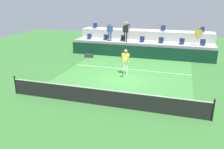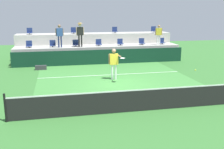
% 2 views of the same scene
% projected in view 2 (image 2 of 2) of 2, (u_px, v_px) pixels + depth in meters
% --- Properties ---
extents(ground_plane, '(40.00, 40.00, 0.00)m').
position_uv_depth(ground_plane, '(120.00, 85.00, 14.42)').
color(ground_plane, '#336B2D').
extents(court_inner_paint, '(9.00, 10.00, 0.01)m').
position_uv_depth(court_inner_paint, '(116.00, 80.00, 15.38)').
color(court_inner_paint, '#3D7F38').
rests_on(court_inner_paint, ground_plane).
extents(court_service_line, '(9.00, 0.06, 0.00)m').
position_uv_depth(court_service_line, '(111.00, 75.00, 16.71)').
color(court_service_line, white).
rests_on(court_service_line, ground_plane).
extents(tennis_net, '(10.48, 0.08, 1.07)m').
position_uv_depth(tennis_net, '(144.00, 99.00, 10.50)').
color(tennis_net, black).
rests_on(tennis_net, ground_plane).
extents(sponsor_backboard, '(13.00, 0.16, 1.10)m').
position_uv_depth(sponsor_backboard, '(101.00, 57.00, 20.01)').
color(sponsor_backboard, '#0F3323').
rests_on(sponsor_backboard, ground_plane).
extents(seating_tier_lower, '(13.00, 1.80, 1.25)m').
position_uv_depth(seating_tier_lower, '(99.00, 53.00, 21.23)').
color(seating_tier_lower, '#ADAAA3').
rests_on(seating_tier_lower, ground_plane).
extents(seating_tier_upper, '(13.00, 1.80, 2.10)m').
position_uv_depth(seating_tier_upper, '(95.00, 45.00, 22.84)').
color(seating_tier_upper, '#ADAAA3').
rests_on(seating_tier_upper, ground_plane).
extents(stadium_chair_lower_far_left, '(0.44, 0.40, 0.52)m').
position_uv_depth(stadium_chair_lower_far_left, '(29.00, 45.00, 19.90)').
color(stadium_chair_lower_far_left, '#2D2D33').
rests_on(stadium_chair_lower_far_left, seating_tier_lower).
extents(stadium_chair_lower_left, '(0.44, 0.40, 0.52)m').
position_uv_depth(stadium_chair_lower_left, '(53.00, 44.00, 20.25)').
color(stadium_chair_lower_left, '#2D2D33').
rests_on(stadium_chair_lower_left, seating_tier_lower).
extents(stadium_chair_lower_mid_left, '(0.44, 0.40, 0.52)m').
position_uv_depth(stadium_chair_lower_mid_left, '(76.00, 44.00, 20.60)').
color(stadium_chair_lower_mid_left, '#2D2D33').
rests_on(stadium_chair_lower_mid_left, seating_tier_lower).
extents(stadium_chair_lower_center, '(0.44, 0.40, 0.52)m').
position_uv_depth(stadium_chair_lower_center, '(99.00, 43.00, 20.97)').
color(stadium_chair_lower_center, '#2D2D33').
rests_on(stadium_chair_lower_center, seating_tier_lower).
extents(stadium_chair_lower_mid_right, '(0.44, 0.40, 0.52)m').
position_uv_depth(stadium_chair_lower_mid_right, '(120.00, 43.00, 21.33)').
color(stadium_chair_lower_mid_right, '#2D2D33').
rests_on(stadium_chair_lower_mid_right, seating_tier_lower).
extents(stadium_chair_lower_right, '(0.44, 0.40, 0.52)m').
position_uv_depth(stadium_chair_lower_right, '(142.00, 42.00, 21.70)').
color(stadium_chair_lower_right, '#2D2D33').
rests_on(stadium_chair_lower_right, seating_tier_lower).
extents(stadium_chair_lower_far_right, '(0.44, 0.40, 0.52)m').
position_uv_depth(stadium_chair_lower_far_right, '(162.00, 42.00, 22.05)').
color(stadium_chair_lower_far_right, '#2D2D33').
rests_on(stadium_chair_lower_far_right, seating_tier_lower).
extents(stadium_chair_upper_far_left, '(0.44, 0.40, 0.52)m').
position_uv_depth(stadium_chair_upper_far_left, '(30.00, 32.00, 21.40)').
color(stadium_chair_upper_far_left, '#2D2D33').
rests_on(stadium_chair_upper_far_left, seating_tier_upper).
extents(stadium_chair_upper_left, '(0.44, 0.40, 0.52)m').
position_uv_depth(stadium_chair_upper_left, '(74.00, 31.00, 22.12)').
color(stadium_chair_upper_left, '#2D2D33').
rests_on(stadium_chair_upper_left, seating_tier_upper).
extents(stadium_chair_upper_right, '(0.44, 0.40, 0.52)m').
position_uv_depth(stadium_chair_upper_right, '(115.00, 30.00, 22.84)').
color(stadium_chair_upper_right, '#2D2D33').
rests_on(stadium_chair_upper_right, seating_tier_upper).
extents(stadium_chair_upper_far_right, '(0.44, 0.40, 0.52)m').
position_uv_depth(stadium_chair_upper_far_right, '(154.00, 30.00, 23.55)').
color(stadium_chair_upper_far_right, '#2D2D33').
rests_on(stadium_chair_upper_far_right, seating_tier_upper).
extents(tennis_player, '(0.71, 1.23, 1.82)m').
position_uv_depth(tennis_player, '(114.00, 61.00, 15.28)').
color(tennis_player, white).
rests_on(tennis_player, ground_plane).
extents(spectator_in_white, '(0.60, 0.25, 1.71)m').
position_uv_depth(spectator_in_white, '(60.00, 34.00, 19.81)').
color(spectator_in_white, navy).
rests_on(spectator_in_white, seating_tier_lower).
extents(spectator_with_hat, '(0.62, 0.48, 1.85)m').
position_uv_depth(spectator_with_hat, '(80.00, 32.00, 20.09)').
color(spectator_with_hat, black).
rests_on(spectator_with_hat, seating_tier_lower).
extents(spectator_leaning_on_rail, '(0.57, 0.27, 1.61)m').
position_uv_depth(spectator_leaning_on_rail, '(159.00, 33.00, 21.42)').
color(spectator_leaning_on_rail, white).
rests_on(spectator_leaning_on_rail, seating_tier_lower).
extents(tennis_ball, '(0.07, 0.07, 0.07)m').
position_uv_depth(tennis_ball, '(195.00, 70.00, 12.63)').
color(tennis_ball, '#CCE033').
extents(equipment_bag, '(0.76, 0.28, 0.30)m').
position_uv_depth(equipment_bag, '(41.00, 68.00, 18.15)').
color(equipment_bag, '#333338').
rests_on(equipment_bag, ground_plane).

